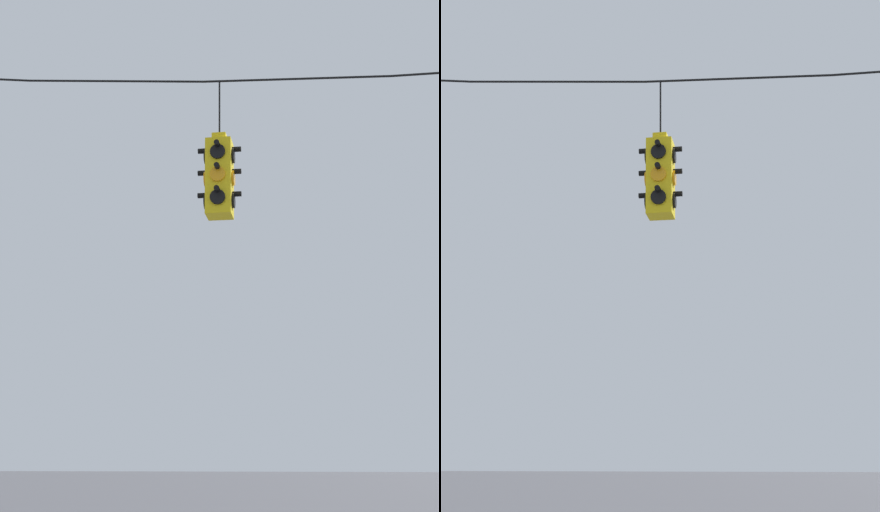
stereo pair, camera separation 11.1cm
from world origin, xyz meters
The scene contains 1 object.
traffic_light_near_right_pole centered at (-3.56, -0.26, 5.39)m, with size 0.58×0.58×1.93m.
Camera 2 is at (-2.08, -9.91, 1.79)m, focal length 55.00 mm.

